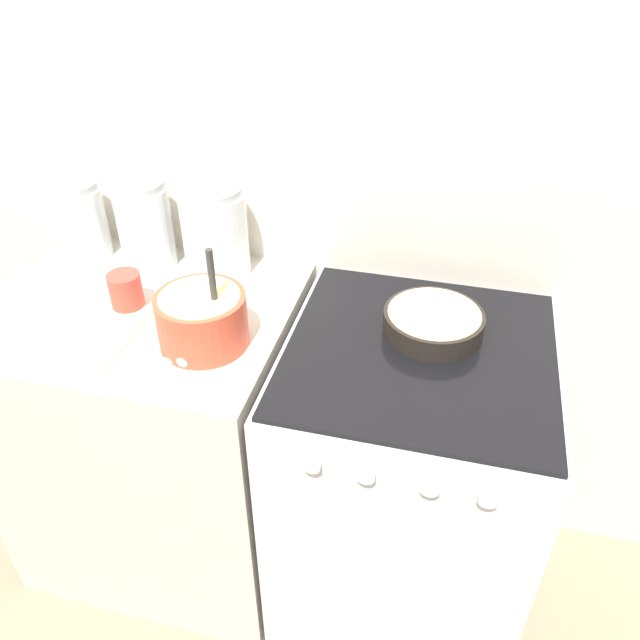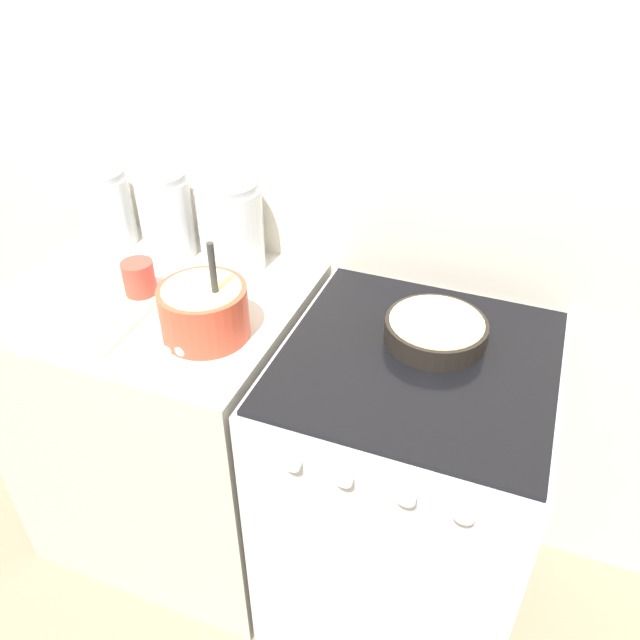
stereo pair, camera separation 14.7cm
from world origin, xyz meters
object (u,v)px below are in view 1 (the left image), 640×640
mixing_bowl (202,317)px  tin_can (126,291)px  storage_jar_middle (146,230)px  storage_jar_left (80,225)px  baking_pan (433,322)px  stove (405,481)px  storage_jar_right (216,237)px

mixing_bowl → tin_can: bearing=159.6°
tin_can → storage_jar_middle: bearing=102.0°
storage_jar_left → storage_jar_middle: storage_jar_middle is taller
baking_pan → storage_jar_left: 1.04m
stove → storage_jar_right: (-0.59, 0.22, 0.57)m
baking_pan → storage_jar_right: bearing=167.2°
baking_pan → storage_jar_left: storage_jar_left is taller
stove → tin_can: bearing=-179.6°
storage_jar_right → baking_pan: bearing=-12.8°
storage_jar_right → tin_can: size_ratio=2.62×
storage_jar_middle → storage_jar_right: size_ratio=0.97×
mixing_bowl → storage_jar_right: size_ratio=1.02×
mixing_bowl → storage_jar_left: size_ratio=1.16×
storage_jar_middle → storage_jar_right: (0.21, -0.00, 0.00)m
tin_can → mixing_bowl: bearing=-20.4°
storage_jar_left → storage_jar_middle: 0.21m
baking_pan → storage_jar_middle: size_ratio=0.99×
stove → mixing_bowl: size_ratio=3.61×
storage_jar_middle → storage_jar_right: storage_jar_right is taller
mixing_bowl → baking_pan: 0.55m
mixing_bowl → baking_pan: mixing_bowl is taller
mixing_bowl → storage_jar_middle: size_ratio=1.04×
baking_pan → storage_jar_middle: bearing=170.4°
storage_jar_right → tin_can: (-0.16, -0.22, -0.06)m
storage_jar_middle → storage_jar_right: 0.21m
stove → tin_can: size_ratio=9.60×
mixing_bowl → storage_jar_middle: mixing_bowl is taller
baking_pan → storage_jar_right: storage_jar_right is taller
stove → mixing_bowl: mixing_bowl is taller
mixing_bowl → tin_can: size_ratio=2.66×
mixing_bowl → storage_jar_right: (-0.09, 0.31, 0.03)m
stove → baking_pan: baking_pan is taller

